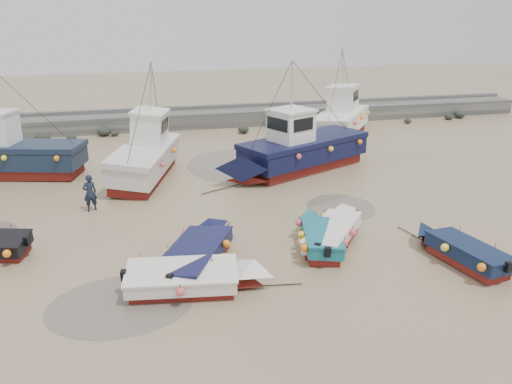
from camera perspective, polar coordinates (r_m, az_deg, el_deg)
ground at (r=19.36m, az=-4.55°, el=-7.03°), size 120.00×120.00×0.00m
seawall at (r=39.97m, az=-9.53°, el=8.10°), size 60.00×4.92×1.50m
puddle_a at (r=16.83m, az=-15.16°, el=-12.28°), size 4.67×4.67×0.01m
puddle_b at (r=23.97m, az=9.67°, el=-1.72°), size 3.20×3.20×0.01m
puddle_d at (r=30.12m, az=-2.10°, el=3.15°), size 6.10×6.10×0.01m
dinghy_1 at (r=18.43m, az=-6.56°, el=-6.71°), size 3.74×5.98×1.43m
dinghy_2 at (r=19.74m, az=7.24°, el=-4.75°), size 2.26×5.07×1.43m
dinghy_3 at (r=20.26m, az=9.17°, el=-4.23°), size 4.20×5.02×1.43m
dinghy_5 at (r=16.84m, az=-7.19°, el=-9.48°), size 5.95×2.44×1.43m
dinghy_6 at (r=19.99m, az=22.32°, el=-5.90°), size 2.17×5.32×1.43m
cabin_boat_0 at (r=31.00m, az=-26.73°, el=4.02°), size 10.32×4.63×6.22m
cabin_boat_1 at (r=28.38m, az=-12.51°, el=4.41°), size 4.66×10.02×6.22m
cabin_boat_2 at (r=28.66m, az=4.62°, el=4.92°), size 10.63×6.43×6.22m
cabin_boat_3 at (r=37.29m, az=9.96°, el=8.36°), size 6.90×8.46×6.22m
person at (r=24.49m, az=-18.24°, el=-2.02°), size 0.75×0.62×1.75m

